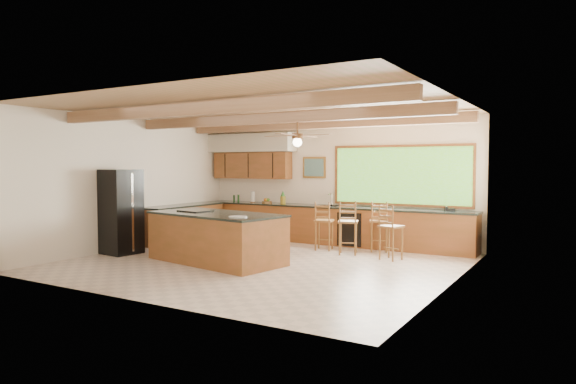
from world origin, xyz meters
The scene contains 9 objects.
ground centered at (0.00, 0.00, 0.00)m, with size 7.20×7.20×0.00m, color #BCA99B.
room_shell centered at (-0.17, 0.65, 2.21)m, with size 7.27×6.54×3.02m.
counter_run centered at (-0.82, 2.52, 0.46)m, with size 7.12×3.10×1.26m.
island centered at (-0.84, -0.37, 0.49)m, with size 2.97×1.77×0.99m.
refrigerator centered at (-3.22, -0.65, 0.91)m, with size 0.78×0.76×1.82m.
bar_stool_a centered at (1.47, 2.39, 0.66)m, with size 0.53×0.53×1.12m.
bar_stool_b centered at (0.34, 1.94, 0.65)m, with size 0.47×0.47×1.10m.
bar_stool_c centered at (1.04, 1.69, 0.69)m, with size 0.54×0.54×1.16m.
bar_stool_d centered at (2.05, 1.54, 0.66)m, with size 0.49×0.49×1.12m.
Camera 1 is at (5.48, -8.29, 1.91)m, focal length 32.00 mm.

